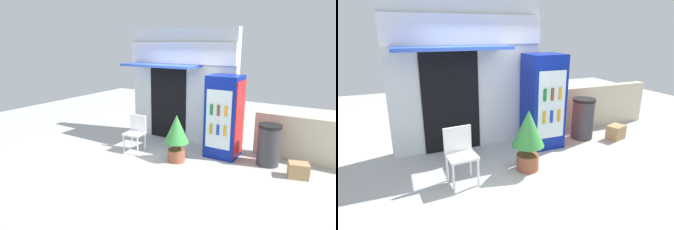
% 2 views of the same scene
% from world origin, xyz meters
% --- Properties ---
extents(ground, '(16.00, 16.00, 0.00)m').
position_xyz_m(ground, '(0.00, 0.00, 0.00)').
color(ground, '#B2B2AD').
extents(storefront_building, '(3.07, 1.06, 3.03)m').
position_xyz_m(storefront_building, '(-0.39, 1.68, 1.57)').
color(storefront_building, silver).
rests_on(storefront_building, ground).
extents(drink_cooler, '(0.76, 0.73, 1.94)m').
position_xyz_m(drink_cooler, '(1.08, 1.12, 0.97)').
color(drink_cooler, navy).
rests_on(drink_cooler, ground).
extents(plastic_chair, '(0.49, 0.45, 0.91)m').
position_xyz_m(plastic_chair, '(-0.88, 0.29, 0.54)').
color(plastic_chair, white).
rests_on(plastic_chair, ground).
extents(potted_plant_near_shop, '(0.56, 0.56, 1.09)m').
position_xyz_m(potted_plant_near_shop, '(0.31, 0.24, 0.66)').
color(potted_plant_near_shop, '#995138').
rests_on(potted_plant_near_shop, ground).
extents(trash_bin, '(0.51, 0.51, 0.93)m').
position_xyz_m(trash_bin, '(2.14, 1.14, 0.47)').
color(trash_bin, '#38383D').
rests_on(trash_bin, ground).
extents(stone_boundary_wall, '(2.74, 0.21, 1.05)m').
position_xyz_m(stone_boundary_wall, '(3.05, 1.74, 0.52)').
color(stone_boundary_wall, beige).
rests_on(stone_boundary_wall, ground).
extents(cardboard_box, '(0.45, 0.38, 0.32)m').
position_xyz_m(cardboard_box, '(2.82, 0.80, 0.16)').
color(cardboard_box, tan).
rests_on(cardboard_box, ground).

